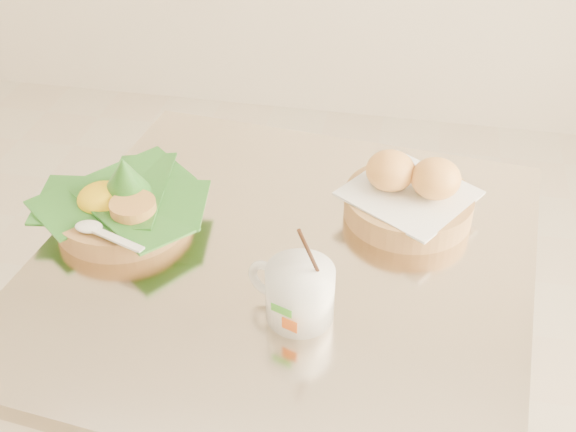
% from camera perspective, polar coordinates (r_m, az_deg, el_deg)
% --- Properties ---
extents(cafe_table, '(0.77, 0.77, 0.75)m').
position_cam_1_polar(cafe_table, '(1.20, -0.26, -11.29)').
color(cafe_table, gray).
rests_on(cafe_table, floor).
extents(rice_basket, '(0.26, 0.26, 0.13)m').
position_cam_1_polar(rice_basket, '(1.12, -13.04, 0.99)').
color(rice_basket, tan).
rests_on(rice_basket, cafe_table).
extents(bread_basket, '(0.23, 0.23, 0.10)m').
position_cam_1_polar(bread_basket, '(1.12, 9.58, 1.63)').
color(bread_basket, tan).
rests_on(bread_basket, cafe_table).
extents(coffee_mug, '(0.12, 0.10, 0.15)m').
position_cam_1_polar(coffee_mug, '(0.93, 0.81, -5.97)').
color(coffee_mug, white).
rests_on(coffee_mug, cafe_table).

